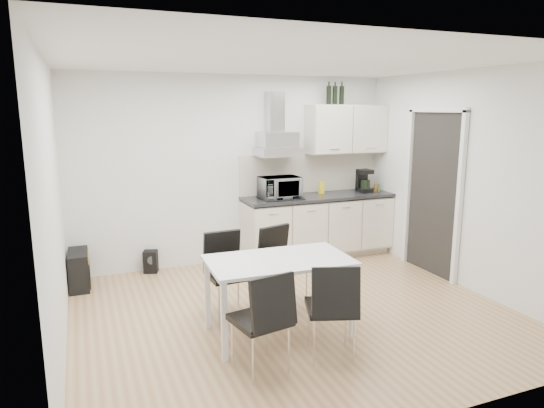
# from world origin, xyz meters

# --- Properties ---
(ground) EXTENTS (4.50, 4.50, 0.00)m
(ground) POSITION_xyz_m (0.00, 0.00, 0.00)
(ground) COLOR tan
(ground) RESTS_ON ground
(wall_back) EXTENTS (4.50, 0.10, 2.60)m
(wall_back) POSITION_xyz_m (0.00, 2.00, 1.30)
(wall_back) COLOR white
(wall_back) RESTS_ON ground
(wall_front) EXTENTS (4.50, 0.10, 2.60)m
(wall_front) POSITION_xyz_m (0.00, -2.00, 1.30)
(wall_front) COLOR white
(wall_front) RESTS_ON ground
(wall_left) EXTENTS (0.10, 4.00, 2.60)m
(wall_left) POSITION_xyz_m (-2.25, 0.00, 1.30)
(wall_left) COLOR white
(wall_left) RESTS_ON ground
(wall_right) EXTENTS (0.10, 4.00, 2.60)m
(wall_right) POSITION_xyz_m (2.25, 0.00, 1.30)
(wall_right) COLOR white
(wall_right) RESTS_ON ground
(ceiling) EXTENTS (4.50, 4.50, 0.00)m
(ceiling) POSITION_xyz_m (0.00, 0.00, 2.60)
(ceiling) COLOR white
(ceiling) RESTS_ON wall_back
(doorway) EXTENTS (0.08, 1.04, 2.10)m
(doorway) POSITION_xyz_m (2.21, 0.55, 1.05)
(doorway) COLOR white
(doorway) RESTS_ON ground
(kitchenette) EXTENTS (2.22, 0.64, 2.52)m
(kitchenette) POSITION_xyz_m (1.18, 1.73, 0.83)
(kitchenette) COLOR beige
(kitchenette) RESTS_ON ground
(dining_table) EXTENTS (1.38, 0.82, 0.75)m
(dining_table) POSITION_xyz_m (-0.33, -0.37, 0.66)
(dining_table) COLOR white
(dining_table) RESTS_ON ground
(chair_far_left) EXTENTS (0.47, 0.53, 0.88)m
(chair_far_left) POSITION_xyz_m (-0.66, 0.19, 0.44)
(chair_far_left) COLOR black
(chair_far_left) RESTS_ON ground
(chair_far_right) EXTENTS (0.57, 0.61, 0.88)m
(chair_far_right) POSITION_xyz_m (-0.02, 0.21, 0.44)
(chair_far_right) COLOR black
(chair_far_right) RESTS_ON ground
(chair_near_left) EXTENTS (0.53, 0.57, 0.88)m
(chair_near_left) POSITION_xyz_m (-0.74, -0.95, 0.44)
(chair_near_left) COLOR black
(chair_near_left) RESTS_ON ground
(chair_near_right) EXTENTS (0.58, 0.62, 0.88)m
(chair_near_right) POSITION_xyz_m (-0.08, -0.95, 0.44)
(chair_near_right) COLOR black
(chair_near_right) RESTS_ON ground
(guitar_amp) EXTENTS (0.25, 0.55, 0.45)m
(guitar_amp) POSITION_xyz_m (-2.12, 1.65, 0.23)
(guitar_amp) COLOR black
(guitar_amp) RESTS_ON ground
(floor_speaker) EXTENTS (0.22, 0.20, 0.30)m
(floor_speaker) POSITION_xyz_m (-1.23, 1.90, 0.15)
(floor_speaker) COLOR black
(floor_speaker) RESTS_ON ground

